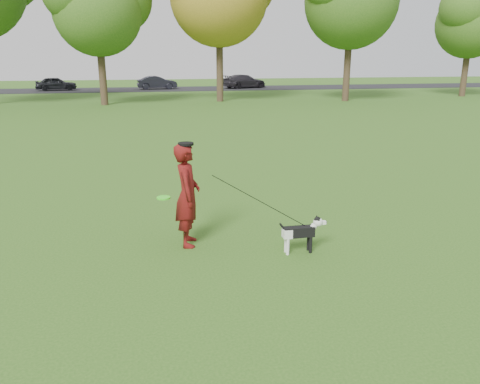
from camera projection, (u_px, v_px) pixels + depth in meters
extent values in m
plane|color=#285116|center=(229.00, 246.00, 8.15)|extent=(120.00, 120.00, 0.00)
cube|color=black|center=(158.00, 89.00, 45.80)|extent=(120.00, 7.00, 0.02)
imported|color=#530D0B|center=(187.00, 195.00, 7.99)|extent=(0.50, 0.70, 1.80)
cube|color=black|center=(299.00, 232.00, 7.78)|extent=(0.52, 0.16, 0.17)
cube|color=silver|center=(287.00, 233.00, 7.74)|extent=(0.15, 0.17, 0.15)
cylinder|color=silver|center=(288.00, 247.00, 7.75)|extent=(0.05, 0.05, 0.29)
cylinder|color=silver|center=(286.00, 244.00, 7.86)|extent=(0.05, 0.05, 0.29)
cylinder|color=black|center=(311.00, 245.00, 7.83)|extent=(0.05, 0.05, 0.29)
cylinder|color=black|center=(308.00, 242.00, 7.93)|extent=(0.05, 0.05, 0.29)
cylinder|color=silver|center=(312.00, 228.00, 7.81)|extent=(0.17, 0.10, 0.18)
sphere|color=silver|center=(318.00, 222.00, 7.80)|extent=(0.16, 0.16, 0.16)
sphere|color=black|center=(317.00, 220.00, 7.79)|extent=(0.12, 0.12, 0.12)
cube|color=silver|center=(323.00, 223.00, 7.82)|extent=(0.10, 0.06, 0.06)
sphere|color=black|center=(326.00, 222.00, 7.83)|extent=(0.03, 0.03, 0.03)
cone|color=black|center=(319.00, 218.00, 7.74)|extent=(0.06, 0.06, 0.07)
cone|color=black|center=(317.00, 217.00, 7.82)|extent=(0.06, 0.06, 0.07)
cylinder|color=black|center=(284.00, 229.00, 7.72)|extent=(0.18, 0.03, 0.24)
cylinder|color=black|center=(309.00, 228.00, 7.80)|extent=(0.11, 0.11, 0.02)
imported|color=black|center=(56.00, 84.00, 43.85)|extent=(3.83, 1.97, 1.25)
imported|color=black|center=(157.00, 83.00, 45.60)|extent=(3.92, 1.74, 1.25)
imported|color=#242127|center=(244.00, 81.00, 47.22)|extent=(4.92, 3.27, 1.32)
cylinder|color=#3EF91F|center=(164.00, 198.00, 7.84)|extent=(0.23, 0.23, 0.02)
cylinder|color=black|center=(186.00, 144.00, 7.74)|extent=(0.26, 0.26, 0.04)
cylinder|color=#38281C|center=(102.00, 73.00, 30.81)|extent=(0.48, 0.48, 4.20)
sphere|color=#426B1E|center=(97.00, 2.00, 29.60)|extent=(5.60, 5.60, 5.60)
cylinder|color=#38281C|center=(220.00, 65.00, 33.14)|extent=(0.48, 0.48, 5.04)
cylinder|color=#38281C|center=(347.00, 67.00, 33.44)|extent=(0.48, 0.48, 4.83)
cylinder|color=#38281C|center=(465.00, 71.00, 37.50)|extent=(0.48, 0.48, 3.99)
sphere|color=#426B1E|center=(472.00, 16.00, 36.35)|extent=(5.32, 5.32, 5.32)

